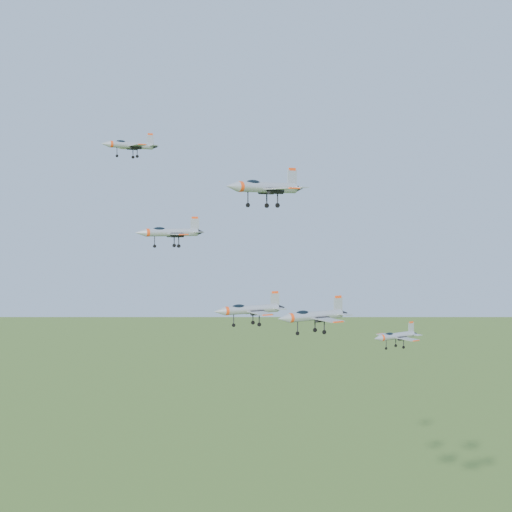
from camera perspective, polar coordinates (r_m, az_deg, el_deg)
name	(u,v)px	position (r m, az deg, el deg)	size (l,w,h in m)	color
jet_lead	(130,145)	(131.62, -10.08, 8.74)	(10.99, 9.28, 2.96)	#999EA4
jet_left_high	(170,232)	(117.88, -6.91, 1.90)	(12.14, 10.12, 3.24)	#999EA4
jet_right_high	(265,187)	(100.40, 0.71, 5.53)	(13.40, 11.45, 3.67)	#999EA4
jet_left_low	(249,309)	(123.02, -0.54, -4.29)	(13.76, 11.48, 3.68)	#999EA4
jet_right_low	(313,316)	(112.03, 4.58, -4.78)	(13.50, 11.39, 3.63)	#999EA4
jet_trail	(396,336)	(136.13, 11.11, -6.29)	(11.09, 9.41, 3.01)	#999EA4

